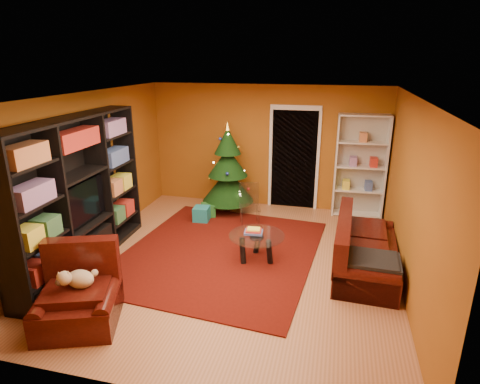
% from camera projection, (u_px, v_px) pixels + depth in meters
% --- Properties ---
extents(floor, '(5.00, 5.50, 0.05)m').
position_uv_depth(floor, '(234.00, 263.00, 6.45)').
color(floor, '#9F603C').
rests_on(floor, ground).
extents(ceiling, '(5.00, 5.50, 0.05)m').
position_uv_depth(ceiling, '(233.00, 94.00, 5.60)').
color(ceiling, silver).
rests_on(ceiling, wall_back).
extents(wall_back, '(5.00, 0.05, 2.60)m').
position_uv_depth(wall_back, '(267.00, 147.00, 8.58)').
color(wall_back, '#965417').
rests_on(wall_back, ground).
extents(wall_left, '(0.05, 5.50, 2.60)m').
position_uv_depth(wall_left, '(86.00, 173.00, 6.60)').
color(wall_left, '#965417').
rests_on(wall_left, ground).
extents(wall_right, '(0.05, 5.50, 2.60)m').
position_uv_depth(wall_right, '(413.00, 198.00, 5.45)').
color(wall_right, '#965417').
rests_on(wall_right, ground).
extents(doorway, '(1.06, 0.60, 2.16)m').
position_uv_depth(doorway, '(294.00, 160.00, 8.48)').
color(doorway, black).
rests_on(doorway, floor).
extents(rug, '(3.35, 3.81, 0.02)m').
position_uv_depth(rug, '(220.00, 252.00, 6.73)').
color(rug, '#520E08').
rests_on(rug, floor).
extents(media_unit, '(0.56, 3.02, 2.31)m').
position_uv_depth(media_unit, '(78.00, 194.00, 6.05)').
color(media_unit, black).
rests_on(media_unit, floor).
extents(christmas_tree, '(1.36, 1.36, 1.92)m').
position_uv_depth(christmas_tree, '(228.00, 169.00, 8.28)').
color(christmas_tree, black).
rests_on(christmas_tree, floor).
extents(gift_box_teal, '(0.32, 0.32, 0.30)m').
position_uv_depth(gift_box_teal, '(202.00, 214.00, 7.98)').
color(gift_box_teal, teal).
rests_on(gift_box_teal, floor).
extents(gift_box_green, '(0.36, 0.36, 0.28)m').
position_uv_depth(gift_box_green, '(208.00, 210.00, 8.22)').
color(gift_box_green, '#1D6025').
rests_on(gift_box_green, floor).
extents(gift_box_red, '(0.27, 0.27, 0.21)m').
position_uv_depth(gift_box_red, '(220.00, 200.00, 8.92)').
color(gift_box_red, maroon).
rests_on(gift_box_red, floor).
extents(white_bookshelf, '(1.00, 0.40, 2.13)m').
position_uv_depth(white_bookshelf, '(360.00, 167.00, 8.03)').
color(white_bookshelf, white).
rests_on(white_bookshelf, floor).
extents(armchair, '(1.29, 1.29, 0.78)m').
position_uv_depth(armchair, '(77.00, 295.00, 4.83)').
color(armchair, black).
rests_on(armchair, rug).
extents(dog, '(0.48, 0.42, 0.25)m').
position_uv_depth(dog, '(80.00, 279.00, 4.82)').
color(dog, beige).
rests_on(dog, armchair).
extents(sofa, '(0.97, 2.00, 0.84)m').
position_uv_depth(sofa, '(367.00, 245.00, 6.07)').
color(sofa, black).
rests_on(sofa, rug).
extents(coffee_table, '(0.98, 0.98, 0.55)m').
position_uv_depth(coffee_table, '(257.00, 247.00, 6.40)').
color(coffee_table, gray).
rests_on(coffee_table, rug).
extents(acrylic_chair, '(0.50, 0.52, 0.76)m').
position_uv_depth(acrylic_chair, '(250.00, 208.00, 7.66)').
color(acrylic_chair, '#66605B').
rests_on(acrylic_chair, rug).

